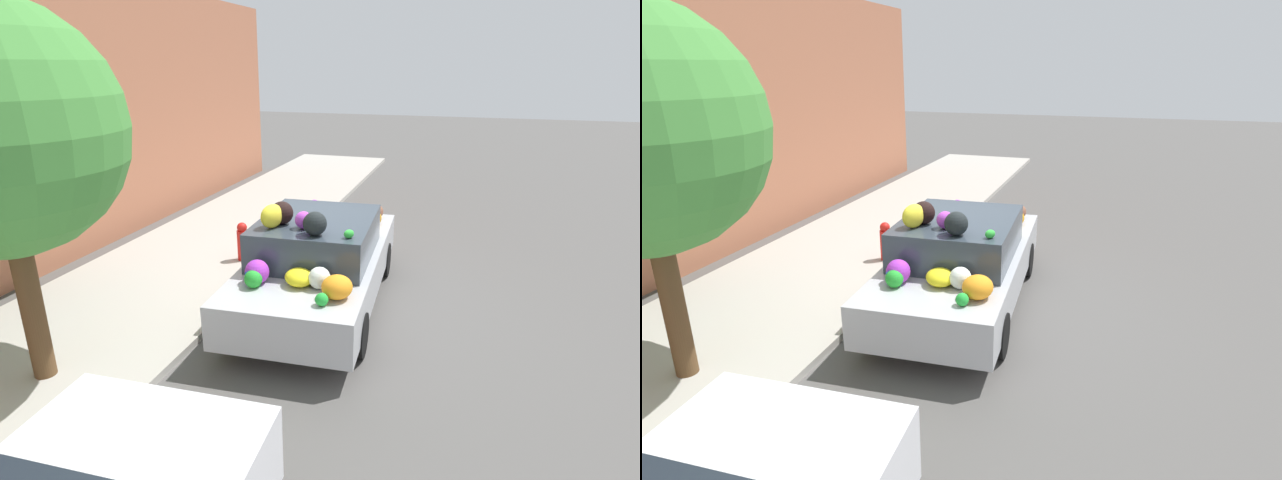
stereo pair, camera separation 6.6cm
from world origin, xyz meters
The scene contains 5 objects.
ground_plane centered at (0.00, 0.00, 0.00)m, with size 60.00×60.00×0.00m, color #565451.
sidewalk_curb centered at (0.00, 2.70, 0.05)m, with size 24.00×3.20×0.11m.
building_facade centered at (-0.13, 4.91, 2.51)m, with size 18.00×1.20×5.06m.
fire_hydrant centered at (1.05, 1.71, 0.45)m, with size 0.20×0.20×0.70m.
art_car centered at (-0.06, -0.07, 0.73)m, with size 4.29×2.01×1.72m.
Camera 2 is at (-6.54, -2.16, 3.45)m, focal length 28.00 mm.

